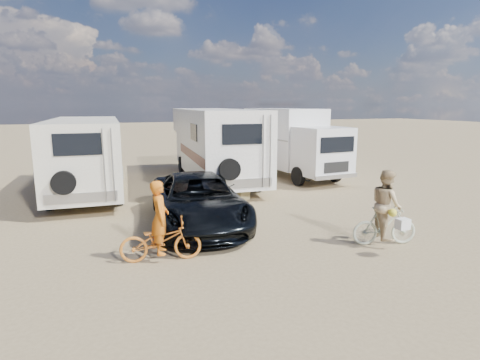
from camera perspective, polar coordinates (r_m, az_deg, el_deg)
name	(u,v)px	position (r m, az deg, el deg)	size (l,w,h in m)	color
ground	(281,229)	(11.27, 5.93, -7.02)	(140.00, 140.00, 0.00)	#937C58
rv_main	(215,146)	(17.82, -3.69, 4.96)	(2.57, 8.78, 3.25)	silver
rv_left	(86,157)	(16.42, -21.39, 3.11)	(2.45, 7.65, 2.89)	white
box_truck	(294,143)	(19.20, 7.79, 5.32)	(2.22, 6.55, 3.25)	silver
dark_suv	(198,200)	(11.44, -6.13, -2.94)	(2.44, 5.29, 1.47)	black
bike_man	(161,240)	(9.05, -11.40, -8.57)	(0.63, 1.80, 0.94)	#C96E20
bike_woman	(385,226)	(10.49, 20.20, -6.23)	(0.46, 1.62, 0.98)	#B4BEA1
rider_man	(160,225)	(8.94, -11.48, -6.43)	(0.60, 0.40, 1.65)	#C96212
rider_woman	(386,211)	(10.39, 20.34, -4.26)	(0.84, 0.65, 1.72)	tan
bike_parked	(318,172)	(18.44, 11.20, 1.15)	(0.54, 1.55, 0.81)	#242624
cooler	(168,209)	(12.58, -10.44, -4.20)	(0.55, 0.40, 0.44)	#284A9A
crate	(241,195)	(14.55, 0.20, -2.12)	(0.45, 0.45, 0.36)	#938656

